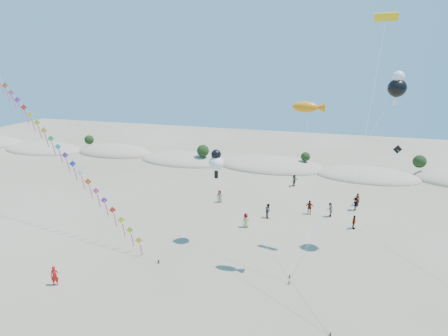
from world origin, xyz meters
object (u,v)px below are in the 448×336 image
(kite_train, at_px, (55,144))
(parafoil_kite, at_px, (385,25))
(fish_kite, at_px, (309,108))
(flyer_foreground, at_px, (55,276))

(kite_train, bearing_deg, parafoil_kite, 6.65)
(parafoil_kite, bearing_deg, kite_train, -173.35)
(fish_kite, bearing_deg, parafoil_kite, 44.95)
(kite_train, relative_size, fish_kite, 1.79)
(flyer_foreground, bearing_deg, fish_kite, -0.81)
(fish_kite, bearing_deg, kite_train, 176.35)
(kite_train, height_order, flyer_foreground, kite_train)
(kite_train, bearing_deg, flyer_foreground, -54.32)
(kite_train, bearing_deg, fish_kite, -3.65)
(kite_train, xyz_separation_m, fish_kite, (26.78, -1.71, 5.08))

